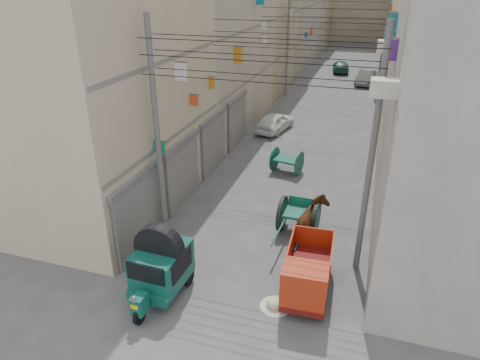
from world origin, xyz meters
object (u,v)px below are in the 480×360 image
at_px(tonga_cart, 299,216).
at_px(second_cart, 287,160).
at_px(auto_rickshaw, 161,264).
at_px(distant_car_green, 341,67).
at_px(distant_car_white, 275,122).
at_px(mini_truck, 307,278).
at_px(distant_car_grey, 366,77).
at_px(horse, 311,223).
at_px(feed_sack, 276,303).

height_order(tonga_cart, second_cart, tonga_cart).
xyz_separation_m(auto_rickshaw, distant_car_green, (1.88, 36.33, -0.54)).
xyz_separation_m(auto_rickshaw, distant_car_white, (-0.28, 16.22, -0.50)).
height_order(second_cart, distant_car_white, second_cart).
relative_size(tonga_cart, distant_car_green, 0.82).
bearing_deg(mini_truck, distant_car_green, 91.07).
distance_m(mini_truck, distant_car_grey, 30.42).
xyz_separation_m(horse, distant_car_white, (-4.21, 12.02, -0.24)).
bearing_deg(distant_car_white, distant_car_grey, -95.30).
bearing_deg(distant_car_grey, auto_rickshaw, -90.04).
xyz_separation_m(auto_rickshaw, second_cart, (1.78, 10.13, -0.44)).
height_order(tonga_cart, feed_sack, tonga_cart).
relative_size(second_cart, distant_car_green, 0.42).
relative_size(second_cart, distant_car_white, 0.46).
xyz_separation_m(distant_car_white, distant_car_grey, (4.87, 15.26, 0.03)).
distance_m(feed_sack, distant_car_grey, 31.05).
distance_m(tonga_cart, distant_car_white, 12.02).
distance_m(auto_rickshaw, tonga_cart, 5.85).
xyz_separation_m(mini_truck, distant_car_grey, (0.30, 30.42, -0.18)).
relative_size(mini_truck, distant_car_white, 0.87).
bearing_deg(mini_truck, distant_car_white, 103.94).
xyz_separation_m(second_cart, distant_car_white, (-2.05, 6.08, -0.06)).
height_order(second_cart, feed_sack, second_cart).
bearing_deg(auto_rickshaw, distant_car_green, 88.81).
bearing_deg(distant_car_white, distant_car_green, -83.71).
bearing_deg(second_cart, auto_rickshaw, -89.40).
relative_size(feed_sack, horse, 0.30).
height_order(tonga_cart, distant_car_green, tonga_cart).
bearing_deg(tonga_cart, distant_car_grey, 89.74).
relative_size(mini_truck, distant_car_green, 0.79).
height_order(auto_rickshaw, second_cart, auto_rickshaw).
xyz_separation_m(auto_rickshaw, feed_sack, (3.51, 0.45, -0.95)).
height_order(auto_rickshaw, feed_sack, auto_rickshaw).
height_order(tonga_cart, horse, horse).
bearing_deg(auto_rickshaw, second_cart, 81.83).
bearing_deg(tonga_cart, horse, -42.75).
bearing_deg(second_cart, horse, -59.46).
bearing_deg(auto_rickshaw, distant_car_white, 92.75).
xyz_separation_m(distant_car_grey, distant_car_green, (-2.72, 4.85, -0.06)).
height_order(horse, distant_car_white, horse).
xyz_separation_m(feed_sack, distant_car_white, (-3.79, 15.76, 0.45)).
bearing_deg(second_cart, tonga_cart, -62.89).
relative_size(tonga_cart, distant_car_white, 0.90).
distance_m(horse, distant_car_white, 12.74).
distance_m(mini_truck, horse, 3.16).
distance_m(second_cart, feed_sack, 9.85).
height_order(mini_truck, distant_car_green, mini_truck).
bearing_deg(second_cart, feed_sack, -69.30).
bearing_deg(tonga_cart, distant_car_green, 95.07).
distance_m(horse, distant_car_green, 32.20).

